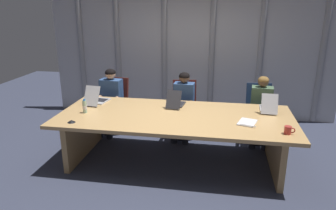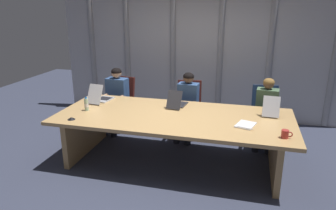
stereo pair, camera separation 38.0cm
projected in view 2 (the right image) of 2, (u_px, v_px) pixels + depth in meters
ground_plane at (174, 162)px, 4.82m from camera, size 11.77×11.77×0.00m
conference_table at (174, 125)px, 4.63m from camera, size 3.41×1.47×0.76m
curtain_backdrop at (199, 42)px, 6.35m from camera, size 5.89×0.17×3.14m
laptop_left_end at (101, 98)px, 5.23m from camera, size 0.30×0.52×0.31m
laptop_left_mid at (177, 103)px, 4.97m from camera, size 0.27×0.46×0.28m
laptop_center at (271, 110)px, 4.64m from camera, size 0.26×0.48×0.29m
office_chair_left_end at (121, 110)px, 6.06m from camera, size 0.60×0.61×0.98m
office_chair_left_mid at (189, 115)px, 5.74m from camera, size 0.60×0.61×0.98m
office_chair_center at (264, 122)px, 5.42m from camera, size 0.60×0.60×0.97m
person_left_end at (115, 96)px, 5.82m from camera, size 0.43×0.57×1.19m
person_left_mid at (187, 102)px, 5.50m from camera, size 0.38×0.56×1.17m
person_center at (266, 109)px, 5.18m from camera, size 0.40×0.57×1.15m
water_bottle_primary at (86, 104)px, 4.76m from camera, size 0.06×0.06×0.21m
coffee_mug_near at (285, 134)px, 3.79m from camera, size 0.13×0.09×0.10m
conference_mic_left_side at (71, 118)px, 4.41m from camera, size 0.11×0.11×0.03m
spiral_notepad at (246, 125)px, 4.19m from camera, size 0.30×0.36×0.03m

